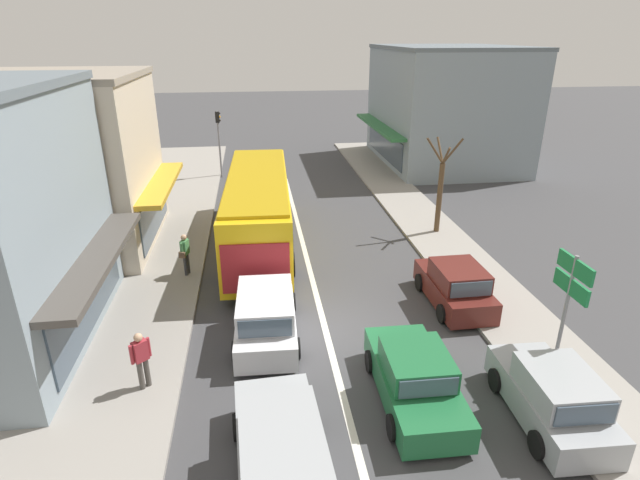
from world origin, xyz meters
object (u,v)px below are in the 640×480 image
Objects in this scene: wagon_behind_bus_near at (266,314)px; parked_hatchback_kerb_front at (552,397)px; pedestrian_with_handbag_near at (185,252)px; sedan_queue_gap_filler at (414,378)px; wagon_queue_far_back at (281,456)px; city_bus at (258,206)px; parked_hatchback_kerb_second at (455,286)px; street_tree_right at (440,190)px; traffic_light_downstreet at (219,133)px; pedestrian_browsing_midblock at (141,357)px; directional_road_sign at (571,288)px.

parked_hatchback_kerb_front is at bearing -34.82° from wagon_behind_bus_near.
sedan_queue_gap_filler is at bearing -50.42° from pedestrian_with_handbag_near.
sedan_queue_gap_filler is at bearing 31.52° from wagon_queue_far_back.
parked_hatchback_kerb_second is (6.53, -5.95, -1.17)m from city_bus.
street_tree_right is (8.20, 7.53, 1.39)m from wagon_behind_bus_near.
wagon_behind_bus_near is 1.21× the size of parked_hatchback_kerb_front.
wagon_behind_bus_near is 1.09× the size of traffic_light_downstreet.
street_tree_right reaches higher than sedan_queue_gap_filler.
parked_hatchback_kerb_front is 0.83× the size of street_tree_right.
parked_hatchback_kerb_second is (2.87, 4.51, 0.05)m from sedan_queue_gap_filler.
wagon_queue_far_back is at bearing -133.69° from parked_hatchback_kerb_second.
street_tree_right is at bearing 15.76° from pedestrian_with_handbag_near.
parked_hatchback_kerb_second is 10.26m from pedestrian_browsing_midblock.
traffic_light_downstreet reaches higher than pedestrian_with_handbag_near.
sedan_queue_gap_filler is 1.14× the size of parked_hatchback_kerb_second.
sedan_queue_gap_filler is 5.35m from parked_hatchback_kerb_second.
street_tree_right is (0.47, 10.54, -0.57)m from directional_road_sign.
pedestrian_browsing_midblock reaches higher than parked_hatchback_kerb_second.
street_tree_right is 2.77× the size of pedestrian_with_handbag_near.
traffic_light_downstreet is at bearing 95.53° from wagon_queue_far_back.
parked_hatchback_kerb_front is 10.18m from pedestrian_browsing_midblock.
parked_hatchback_kerb_front is 0.90× the size of traffic_light_downstreet.
street_tree_right is at bearing 67.38° from sedan_queue_gap_filler.
parked_hatchback_kerb_front is 13.12m from pedestrian_with_handbag_near.
traffic_light_downstreet is (-5.87, 22.37, 2.19)m from sedan_queue_gap_filler.
pedestrian_browsing_midblock reaches higher than wagon_queue_far_back.
pedestrian_with_handbag_near reaches higher than parked_hatchback_kerb_front.
pedestrian_with_handbag_near is at bearing 123.19° from wagon_behind_bus_near.
wagon_queue_far_back is at bearing -84.47° from traffic_light_downstreet.
parked_hatchback_kerb_second is 9.95m from pedestrian_with_handbag_near.
pedestrian_with_handbag_near reaches higher than wagon_behind_bus_near.
pedestrian_browsing_midblock is at bearing -93.10° from pedestrian_with_handbag_near.
city_bus is at bearing 137.64° from parked_hatchback_kerb_second.
traffic_light_downstreet is 24.08m from directional_road_sign.
street_tree_right is at bearing 3.62° from city_bus.
parked_hatchback_kerb_second is 4.70m from directional_road_sign.
pedestrian_with_handbag_near reaches higher than parked_hatchback_kerb_second.
parked_hatchback_kerb_second is 6.85m from street_tree_right.
traffic_light_downstreet reaches higher than pedestrian_browsing_midblock.
traffic_light_downstreet is 2.58× the size of pedestrian_browsing_midblock.
sedan_queue_gap_filler is 11.99m from street_tree_right.
street_tree_right reaches higher than pedestrian_with_handbag_near.
street_tree_right reaches higher than directional_road_sign.
sedan_queue_gap_filler is (3.66, -10.47, -1.22)m from city_bus.
city_bus is 12.14m from traffic_light_downstreet.
sedan_queue_gap_filler is 5.01m from wagon_behind_bus_near.
directional_road_sign is 13.05m from pedestrian_with_handbag_near.
wagon_behind_bus_near is 2.80× the size of pedestrian_with_handbag_near.
city_bus is at bearing 127.82° from directional_road_sign.
wagon_behind_bus_near is at bearing -137.45° from street_tree_right.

